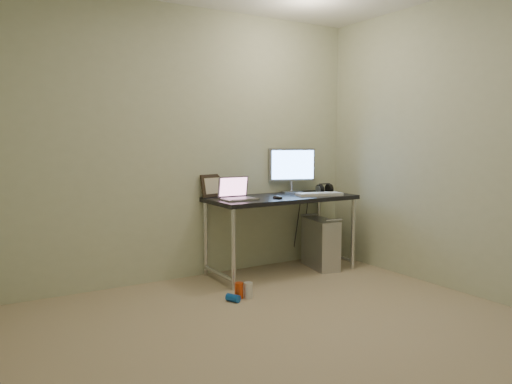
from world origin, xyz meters
name	(u,v)px	position (x,y,z in m)	size (l,w,h in m)	color
floor	(303,338)	(0.00, 0.00, 0.00)	(3.50, 3.50, 0.00)	tan
wall_back	(191,145)	(0.00, 1.75, 1.25)	(3.50, 0.02, 2.50)	beige
wall_right	(478,145)	(1.75, 0.00, 1.25)	(0.02, 3.50, 2.50)	beige
desk	(281,205)	(0.80, 1.43, 0.66)	(1.45, 0.63, 0.75)	black
tower_computer	(321,243)	(1.24, 1.37, 0.25)	(0.30, 0.51, 0.53)	#B0AFB3
cable_a	(297,224)	(1.19, 1.70, 0.40)	(0.01, 0.01, 0.70)	black
cable_b	(305,226)	(1.28, 1.68, 0.38)	(0.01, 0.01, 0.72)	black
can_red	(239,290)	(0.05, 0.93, 0.07)	(0.07, 0.07, 0.13)	red
can_white	(248,290)	(0.11, 0.90, 0.07)	(0.07, 0.07, 0.13)	silver
can_blue	(233,298)	(-0.04, 0.88, 0.03)	(0.06, 0.06, 0.11)	#114FB4
laptop	(237,194)	(0.30, 1.42, 0.80)	(0.31, 0.26, 0.21)	#A2A2A8
monitor	(292,167)	(1.08, 1.66, 1.02)	(0.47, 0.20, 0.46)	#A2A2A8
keyboard	(319,194)	(1.15, 1.28, 0.76)	(0.45, 0.15, 0.03)	silver
mouse_right	(337,192)	(1.38, 1.29, 0.77)	(0.07, 0.12, 0.04)	black
mouse_left	(278,197)	(0.65, 1.28, 0.77)	(0.07, 0.12, 0.04)	black
headphones	(324,189)	(1.43, 1.55, 0.78)	(0.17, 0.10, 0.11)	black
picture_frame	(213,186)	(0.21, 1.72, 0.86)	(0.27, 0.03, 0.22)	black
webcam	(231,187)	(0.41, 1.72, 0.84)	(0.04, 0.03, 0.12)	silver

